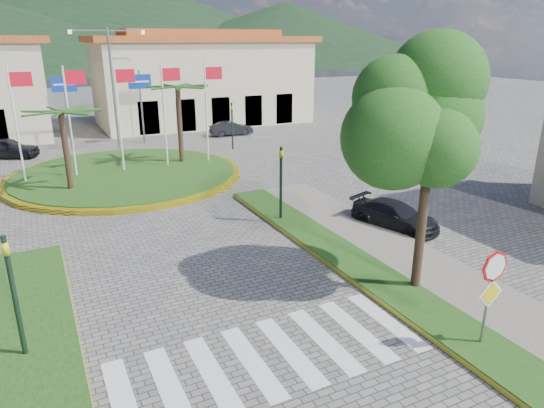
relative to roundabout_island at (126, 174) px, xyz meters
name	(u,v)px	position (x,y,z in m)	size (l,w,h in m)	color
sidewalk_right	(510,334)	(6.00, -20.00, -0.09)	(4.00, 28.00, 0.15)	gray
verge_right	(477,346)	(4.80, -20.00, -0.08)	(1.60, 28.00, 0.18)	#1A4212
crosswalk	(267,357)	(0.00, -18.00, -0.16)	(8.00, 3.00, 0.01)	silver
roundabout_island	(126,174)	(0.00, 0.00, 0.00)	(12.70, 12.70, 6.00)	yellow
stop_sign	(491,284)	(4.90, -20.04, 1.62)	(0.80, 0.11, 2.65)	slate
deciduous_tree	(433,120)	(5.50, -17.00, 5.01)	(3.60, 3.60, 6.80)	black
traffic_light_left	(13,287)	(-5.20, -15.50, 1.77)	(0.15, 0.18, 3.20)	black
traffic_light_right	(281,177)	(4.50, -10.00, 1.77)	(0.15, 0.18, 3.20)	black
traffic_light_far	(232,121)	(8.00, 4.00, 1.77)	(0.18, 0.15, 3.20)	black
direction_sign_west	(66,98)	(-2.00, 8.97, 3.36)	(1.60, 0.14, 5.20)	slate
direction_sign_east	(141,94)	(3.00, 8.97, 3.36)	(1.60, 0.14, 5.20)	slate
street_lamp_centre	(113,82)	(1.00, 8.00, 4.33)	(4.80, 0.16, 8.00)	slate
building_right	(202,79)	(10.00, 16.00, 3.73)	(19.08, 9.54, 8.05)	beige
hill_far_mid	(86,12)	(15.00, 138.00, 14.83)	(180.00, 180.00, 30.00)	black
hill_far_east	(286,33)	(70.00, 113.00, 8.83)	(120.00, 120.00, 18.00)	black
white_van	(15,133)	(-5.56, 14.10, 0.40)	(1.88, 4.08, 1.13)	silver
car_dark_a	(6,148)	(-5.98, 8.00, 0.48)	(1.55, 3.84, 1.31)	black
car_dark_b	(231,128)	(9.82, 8.83, 0.38)	(1.17, 3.35, 1.10)	black
car_side_right	(395,215)	(8.32, -12.64, 0.37)	(1.50, 3.69, 1.07)	black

